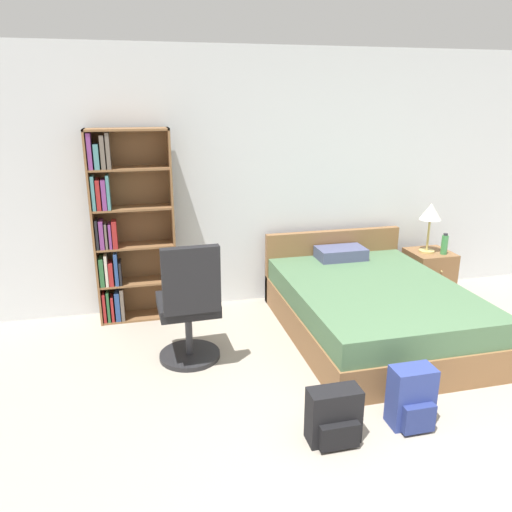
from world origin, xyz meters
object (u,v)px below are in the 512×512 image
(table_lamp, at_px, (431,214))
(office_chair, at_px, (189,308))
(backpack_blue, at_px, (412,398))
(bed, at_px, (369,307))
(backpack_black, at_px, (334,417))
(bookshelf, at_px, (124,229))
(water_bottle, at_px, (444,244))
(nightstand, at_px, (428,273))

(table_lamp, bearing_deg, office_chair, -161.72)
(office_chair, xyz_separation_m, backpack_blue, (1.34, -1.17, -0.30))
(bed, height_order, backpack_blue, bed)
(backpack_blue, distance_m, backpack_black, 0.57)
(table_lamp, bearing_deg, backpack_blue, -123.20)
(bookshelf, bearing_deg, water_bottle, -4.70)
(bed, height_order, nightstand, bed)
(nightstand, bearing_deg, backpack_blue, -124.19)
(bookshelf, xyz_separation_m, backpack_black, (1.27, -2.26, -0.74))
(bookshelf, relative_size, table_lamp, 3.44)
(bookshelf, xyz_separation_m, nightstand, (3.23, -0.16, -0.66))
(backpack_black, bearing_deg, bed, 56.71)
(backpack_blue, bearing_deg, bed, 75.69)
(bookshelf, bearing_deg, table_lamp, -2.89)
(office_chair, height_order, table_lamp, office_chair)
(office_chair, height_order, nightstand, office_chair)
(nightstand, xyz_separation_m, backpack_black, (-1.97, -2.09, -0.08))
(bookshelf, relative_size, nightstand, 3.66)
(backpack_blue, bearing_deg, table_lamp, 56.80)
(bed, distance_m, backpack_blue, 1.40)
(backpack_blue, bearing_deg, office_chair, 138.78)
(bed, bearing_deg, backpack_blue, -104.31)
(bookshelf, xyz_separation_m, bed, (2.18, -0.87, -0.66))
(bookshelf, relative_size, backpack_black, 5.06)
(bed, distance_m, nightstand, 1.27)
(bookshelf, bearing_deg, bed, -21.72)
(office_chair, distance_m, backpack_black, 1.47)
(water_bottle, height_order, backpack_blue, water_bottle)
(nightstand, relative_size, table_lamp, 0.94)
(bed, bearing_deg, water_bottle, 27.59)
(office_chair, relative_size, backpack_blue, 2.51)
(office_chair, distance_m, water_bottle, 2.93)
(office_chair, bearing_deg, bookshelf, 115.14)
(backpack_black, bearing_deg, water_bottle, 44.05)
(bed, xyz_separation_m, office_chair, (-1.68, -0.18, 0.24))
(office_chair, relative_size, backpack_black, 2.90)
(bookshelf, bearing_deg, backpack_blue, -50.50)
(backpack_blue, xyz_separation_m, backpack_black, (-0.57, -0.03, -0.03))
(bed, xyz_separation_m, backpack_blue, (-0.35, -1.35, -0.06))
(bed, distance_m, water_bottle, 1.33)
(backpack_blue, bearing_deg, water_bottle, 52.73)
(bookshelf, xyz_separation_m, office_chair, (0.49, -1.05, -0.42))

